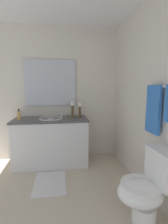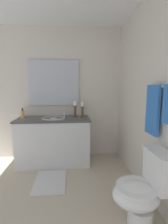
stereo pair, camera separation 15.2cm
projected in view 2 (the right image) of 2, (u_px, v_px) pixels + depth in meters
The scene contains 13 objects.
floor at pixel (36, 207), 1.84m from camera, with size 2.83×2.76×0.02m, color beige.
wall_back at pixel (158, 99), 1.77m from camera, with size 2.83×0.04×2.45m, color silver.
wall_left at pixel (49, 94), 3.06m from camera, with size 0.04×2.76×2.45m, color silver.
vanity_cabinet at pixel (54, 141), 2.87m from camera, with size 0.58×1.27×0.82m.
sink_basin at pixel (53, 120), 2.81m from camera, with size 0.40×0.40×0.24m.
mirror at pixel (54, 83), 2.99m from camera, with size 0.02×0.92×0.83m, color silver.
candle_holder_tall at pixel (83, 109), 2.89m from camera, with size 0.09×0.09×0.27m.
candle_holder_short at pixel (75, 109), 2.87m from camera, with size 0.09×0.09×0.29m.
soap_bottle at pixel (23, 114), 2.75m from camera, with size 0.06×0.06×0.18m.
toilet at pixel (143, 190), 1.54m from camera, with size 0.39×0.54×0.75m.
towel_bar at pixel (164, 87), 1.56m from camera, with size 0.02×0.02×0.61m, color silver.
towel_near_vanity at pixel (153, 110), 1.75m from camera, with size 0.25×0.03×0.54m, color blue.
bath_mat at pixel (50, 182), 2.31m from camera, with size 0.60×0.44×0.02m, color silver.
Camera 2 is at (1.70, 0.41, 1.34)m, focal length 25.76 mm.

